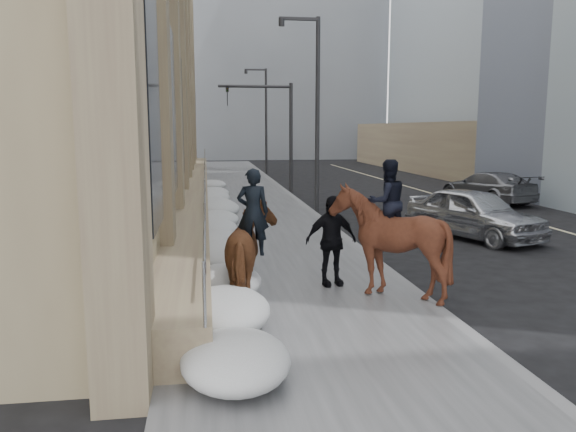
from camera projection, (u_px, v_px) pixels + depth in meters
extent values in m
plane|color=black|center=(310.00, 332.00, 9.83)|extent=(140.00, 140.00, 0.00)
cube|color=#49494B|center=(258.00, 229.00, 19.60)|extent=(5.00, 80.00, 0.12)
cube|color=slate|center=(331.00, 227.00, 19.97)|extent=(0.24, 80.00, 0.12)
cube|color=#BFB78C|center=(535.00, 223.00, 21.11)|extent=(0.15, 70.00, 0.01)
cube|color=#938260|center=(129.00, 15.00, 27.24)|extent=(5.00, 44.00, 18.00)
cube|color=#7D6650|center=(196.00, 189.00, 28.99)|extent=(1.10, 44.00, 0.90)
cylinder|color=silver|center=(205.00, 171.00, 28.92)|extent=(0.06, 42.00, 0.06)
cube|color=black|center=(180.00, 116.00, 21.54)|extent=(0.20, 2.20, 4.50)
cube|color=slate|center=(252.00, 40.00, 66.90)|extent=(30.00, 12.00, 28.00)
cube|color=gray|center=(173.00, 81.00, 77.82)|extent=(24.00, 12.00, 20.00)
cylinder|color=#2D2D30|center=(317.00, 117.00, 23.31)|extent=(0.18, 0.18, 8.00)
cube|color=#2D2D30|center=(299.00, 19.00, 22.60)|extent=(1.60, 0.15, 0.12)
cylinder|color=#2D2D30|center=(282.00, 22.00, 22.52)|extent=(0.24, 0.24, 0.30)
cylinder|color=#2D2D30|center=(266.00, 122.00, 42.87)|extent=(0.18, 0.18, 8.00)
cube|color=#2D2D30|center=(255.00, 70.00, 42.15)|extent=(1.60, 0.15, 0.12)
cylinder|color=#2D2D30|center=(246.00, 72.00, 42.07)|extent=(0.24, 0.24, 0.30)
cylinder|color=#2D2D30|center=(291.00, 138.00, 31.30)|extent=(0.20, 0.20, 6.00)
cylinder|color=#2D2D30|center=(255.00, 86.00, 30.59)|extent=(4.00, 0.16, 0.16)
imported|color=black|center=(227.00, 95.00, 30.45)|extent=(0.18, 0.22, 1.10)
ellipsoid|color=silver|center=(226.00, 310.00, 9.55)|extent=(1.50, 2.10, 0.68)
ellipsoid|color=silver|center=(222.00, 257.00, 13.47)|extent=(1.60, 2.20, 0.72)
ellipsoid|color=silver|center=(215.00, 229.00, 17.37)|extent=(1.40, 2.00, 0.64)
ellipsoid|color=silver|center=(217.00, 209.00, 21.29)|extent=(1.70, 2.30, 0.76)
ellipsoid|color=silver|center=(213.00, 198.00, 25.20)|extent=(1.50, 2.10, 0.66)
imported|color=#522D18|center=(253.00, 254.00, 11.00)|extent=(1.25, 2.40, 1.96)
imported|color=black|center=(251.00, 212.00, 11.03)|extent=(0.66, 0.47, 1.72)
imported|color=#401E12|center=(388.00, 241.00, 11.37)|extent=(2.16, 2.35, 2.28)
imported|color=black|center=(387.00, 202.00, 11.40)|extent=(0.94, 0.78, 1.72)
imported|color=black|center=(331.00, 241.00, 12.20)|extent=(1.22, 0.66, 1.98)
imported|color=#B4B6BD|center=(474.00, 213.00, 18.14)|extent=(3.61, 5.19, 1.64)
imported|color=slate|center=(487.00, 187.00, 26.88)|extent=(3.25, 5.49, 1.49)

